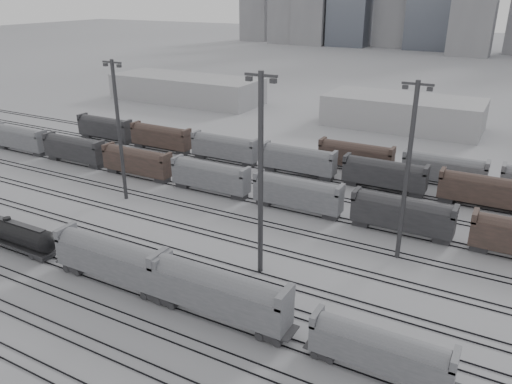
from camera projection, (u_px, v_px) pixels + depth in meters
The scene contains 14 objects.
ground at pixel (127, 293), 60.13m from camera, with size 900.00×900.00×0.00m, color #BABABF.
tracks at pixel (208, 235), 74.33m from camera, with size 220.00×71.50×0.16m.
tank_car_b at pixel (9, 231), 69.83m from camera, with size 18.08×3.01×4.47m.
hopper_car_a at pixel (112, 258), 60.83m from camera, with size 16.27×3.23×5.82m.
hopper_car_b at pixel (218, 290), 54.01m from camera, with size 16.86×3.35×6.03m.
hopper_car_c at pixel (380, 349), 46.34m from camera, with size 13.45×2.67×4.81m.
light_mast_b at pixel (119, 128), 82.66m from camera, with size 3.81×0.61×23.82m.
light_mast_c at pixel (261, 172), 59.84m from camera, with size 4.10×0.66×25.64m.
light_mast_d at pixel (408, 169), 63.43m from camera, with size 3.84×0.61×24.01m.
bg_string_near at pixel (297, 195), 81.54m from camera, with size 151.00×3.00×5.60m.
bg_string_mid at pixel (384, 175), 90.12m from camera, with size 151.00×3.00×5.60m.
bg_string_far at pixel (494, 178), 88.86m from camera, with size 66.00×3.00×5.60m.
warehouse_left at pixel (186, 89), 162.50m from camera, with size 50.00×18.00×8.00m, color #AAAAAD.
warehouse_mid at pixel (403, 112), 131.44m from camera, with size 40.00×18.00×8.00m, color #AAAAAD.
Camera 1 is at (38.14, -37.40, 33.96)m, focal length 35.00 mm.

